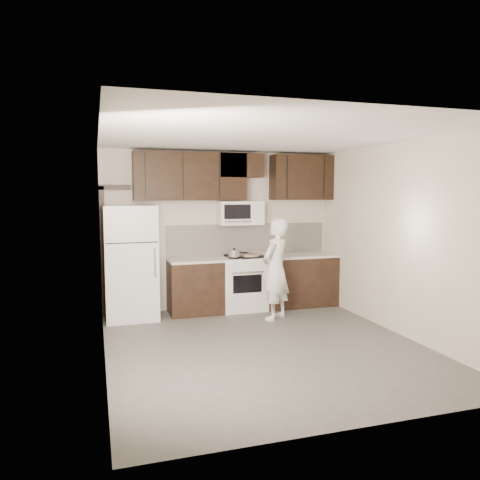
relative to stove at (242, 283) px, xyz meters
name	(u,v)px	position (x,y,z in m)	size (l,w,h in m)	color
floor	(265,346)	(-0.30, -1.94, -0.46)	(4.50, 4.50, 0.00)	#4E4C49
back_wall	(220,230)	(-0.30, 0.31, 0.89)	(4.00, 4.00, 0.00)	beige
ceiling	(266,136)	(-0.30, -1.94, 2.24)	(4.50, 4.50, 0.00)	white
counter_run	(259,282)	(0.30, 0.00, 0.00)	(2.95, 0.64, 0.91)	black
stove	(242,283)	(0.00, 0.00, 0.00)	(0.76, 0.66, 0.94)	white
backsplash	(248,239)	(0.20, 0.30, 0.72)	(2.90, 0.02, 0.54)	silver
upper_cabinets	(234,176)	(-0.09, 0.14, 1.82)	(3.48, 0.35, 0.78)	black
microwave	(240,213)	(0.00, 0.12, 1.19)	(0.76, 0.42, 0.40)	white
refrigerator	(131,263)	(-1.85, -0.05, 0.44)	(0.80, 0.76, 1.80)	white
door_trim	(105,239)	(-2.22, 0.27, 0.79)	(0.50, 0.08, 2.12)	black
saucepan	(234,254)	(-0.18, -0.15, 0.52)	(0.32, 0.19, 0.18)	silver
baking_tray	(252,257)	(0.13, -0.11, 0.46)	(0.44, 0.33, 0.02)	black
pizza	(252,255)	(0.13, -0.11, 0.48)	(0.30, 0.30, 0.02)	#D2B78D
person	(276,269)	(0.32, -0.74, 0.34)	(0.58, 0.38, 1.60)	silver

